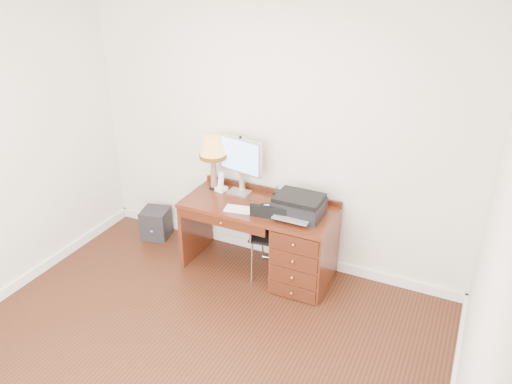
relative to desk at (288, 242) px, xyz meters
The scene contains 12 objects.
ground 1.50m from the desk, 102.93° to the right, with size 4.00×4.00×0.00m, color black.
room_shell 0.91m from the desk, 112.63° to the right, with size 4.00×4.00×4.00m.
desk is the anchor object (origin of this frame).
monitor 0.95m from the desk, 163.48° to the left, with size 0.50×0.20×0.58m.
keyboard 0.52m from the desk, 155.91° to the right, with size 0.46×0.13×0.02m, color white.
mouse_pad 0.41m from the desk, behind, with size 0.22×0.22×0.04m.
printer 0.45m from the desk, 11.63° to the right, with size 0.45×0.35×0.20m.
leg_lamp 1.19m from the desk, behind, with size 0.28×0.28×0.57m.
phone 0.90m from the desk, behind, with size 0.12×0.12×0.21m.
pen_cup 0.46m from the desk, 142.93° to the left, with size 0.08×0.08×0.11m, color black.
chair 0.20m from the desk, 153.05° to the right, with size 0.46×0.46×0.87m.
equipment_box 1.68m from the desk, behind, with size 0.29×0.29×0.34m, color black.
Camera 1 is at (1.82, -2.49, 3.00)m, focal length 35.00 mm.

